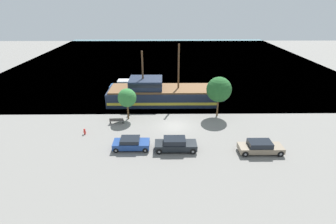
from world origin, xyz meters
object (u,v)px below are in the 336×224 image
at_px(parked_car_curb_rear, 260,147).
at_px(parked_car_curb_mid, 131,143).
at_px(parked_car_curb_front, 175,144).
at_px(fire_hydrant, 85,131).
at_px(moored_boat_dockside, 127,86).
at_px(pirate_ship, 161,94).
at_px(bench_promenade_east, 117,121).

bearing_deg(parked_car_curb_rear, parked_car_curb_mid, 175.95).
relative_size(parked_car_curb_front, fire_hydrant, 6.21).
relative_size(moored_boat_dockside, parked_car_curb_rear, 1.39).
distance_m(pirate_ship, fire_hydrant, 14.82).
height_order(parked_car_curb_front, fire_hydrant, parked_car_curb_front).
height_order(parked_car_curb_front, parked_car_curb_rear, parked_car_curb_front).
height_order(pirate_ship, moored_boat_dockside, pirate_ship).
height_order(parked_car_curb_front, parked_car_curb_mid, parked_car_curb_front).
distance_m(moored_boat_dockside, fire_hydrant, 18.38).
bearing_deg(moored_boat_dockside, pirate_ship, -46.61).
xyz_separation_m(parked_car_curb_rear, bench_promenade_east, (-17.40, 7.70, -0.28)).
bearing_deg(fire_hydrant, bench_promenade_east, 40.54).
distance_m(moored_boat_dockside, parked_car_curb_rear, 28.93).
bearing_deg(pirate_ship, parked_car_curb_mid, -102.43).
bearing_deg(fire_hydrant, parked_car_curb_front, -19.25).
height_order(parked_car_curb_mid, bench_promenade_east, parked_car_curb_mid).
height_order(parked_car_curb_mid, parked_car_curb_rear, parked_car_curb_rear).
xyz_separation_m(parked_car_curb_front, parked_car_curb_rear, (9.50, -0.63, -0.04)).
bearing_deg(parked_car_curb_rear, fire_hydrant, 167.53).
bearing_deg(bench_promenade_east, parked_car_curb_front, -41.81).
xyz_separation_m(parked_car_curb_mid, bench_promenade_east, (-2.81, 6.67, -0.24)).
distance_m(pirate_ship, bench_promenade_east, 10.20).
bearing_deg(parked_car_curb_front, moored_boat_dockside, 110.74).
xyz_separation_m(parked_car_curb_mid, parked_car_curb_rear, (14.60, -1.03, 0.04)).
relative_size(fire_hydrant, bench_promenade_east, 0.40).
relative_size(moored_boat_dockside, parked_car_curb_front, 1.43).
xyz_separation_m(pirate_ship, bench_promenade_east, (-6.07, -8.13, -1.09)).
bearing_deg(fire_hydrant, pirate_ship, 49.23).
height_order(pirate_ship, fire_hydrant, pirate_ship).
distance_m(parked_car_curb_mid, parked_car_curb_rear, 14.63).
height_order(pirate_ship, bench_promenade_east, pirate_ship).
bearing_deg(parked_car_curb_mid, pirate_ship, 77.57).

